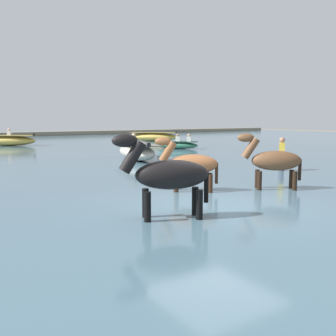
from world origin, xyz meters
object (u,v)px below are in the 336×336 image
(horse_lead_bay, at_px, (273,162))
(horse_trailing_black, at_px, (168,177))
(boat_near_port, at_px, (154,137))
(horse_flank_chestnut, at_px, (191,166))
(boat_near_starboard, at_px, (178,145))
(person_wading_mid, at_px, (282,158))
(boat_mid_outer, at_px, (8,140))
(boat_far_offshore, at_px, (137,152))

(horse_lead_bay, height_order, horse_trailing_black, horse_trailing_black)
(horse_lead_bay, relative_size, boat_near_port, 0.50)
(horse_trailing_black, xyz_separation_m, boat_near_port, (12.85, 21.72, -0.43))
(horse_lead_bay, distance_m, horse_flank_chestnut, 2.28)
(boat_near_starboard, bearing_deg, person_wading_mid, -104.09)
(boat_near_starboard, distance_m, boat_mid_outer, 12.17)
(horse_flank_chestnut, relative_size, person_wading_mid, 1.12)
(horse_trailing_black, relative_size, boat_far_offshore, 0.49)
(horse_trailing_black, xyz_separation_m, boat_mid_outer, (1.44, 22.62, -0.43))
(horse_lead_bay, height_order, person_wading_mid, horse_lead_bay)
(boat_near_starboard, bearing_deg, horse_lead_bay, -114.16)
(horse_flank_chestnut, distance_m, boat_near_port, 22.51)
(horse_trailing_black, bearing_deg, horse_flank_chestnut, 44.55)
(horse_flank_chestnut, relative_size, boat_mid_outer, 0.47)
(boat_far_offshore, bearing_deg, horse_flank_chestnut, -108.52)
(boat_near_port, relative_size, boat_mid_outer, 0.99)
(horse_trailing_black, height_order, boat_far_offshore, horse_trailing_black)
(horse_lead_bay, xyz_separation_m, horse_flank_chestnut, (-2.05, 0.99, -0.05))
(boat_far_offshore, distance_m, boat_mid_outer, 13.37)
(horse_flank_chestnut, xyz_separation_m, boat_far_offshore, (2.56, 7.63, -0.30))
(boat_far_offshore, height_order, boat_mid_outer, boat_far_offshore)
(boat_near_port, bearing_deg, boat_near_starboard, -110.99)
(horse_trailing_black, xyz_separation_m, boat_near_starboard, (9.81, 13.79, -0.54))
(boat_far_offshore, bearing_deg, boat_mid_outer, 103.56)
(boat_mid_outer, bearing_deg, horse_trailing_black, -93.65)
(horse_flank_chestnut, height_order, boat_near_port, horse_flank_chestnut)
(horse_flank_chestnut, distance_m, person_wading_mid, 5.35)
(boat_near_starboard, bearing_deg, horse_trailing_black, -125.42)
(horse_lead_bay, xyz_separation_m, boat_near_port, (8.78, 20.72, -0.36))
(boat_near_port, bearing_deg, person_wading_mid, -107.13)
(horse_flank_chestnut, bearing_deg, boat_near_starboard, 56.58)
(horse_flank_chestnut, height_order, boat_far_offshore, horse_flank_chestnut)
(horse_trailing_black, distance_m, person_wading_mid, 7.94)
(boat_near_port, bearing_deg, horse_lead_bay, -112.96)
(horse_flank_chestnut, height_order, boat_near_starboard, horse_flank_chestnut)
(horse_trailing_black, bearing_deg, horse_lead_bay, 13.80)
(horse_trailing_black, distance_m, horse_flank_chestnut, 2.84)
(horse_lead_bay, relative_size, person_wading_mid, 1.17)
(horse_lead_bay, bearing_deg, boat_mid_outer, 96.94)
(horse_lead_bay, relative_size, boat_near_starboard, 0.79)
(boat_mid_outer, relative_size, person_wading_mid, 2.36)
(boat_far_offshore, height_order, boat_near_starboard, boat_far_offshore)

